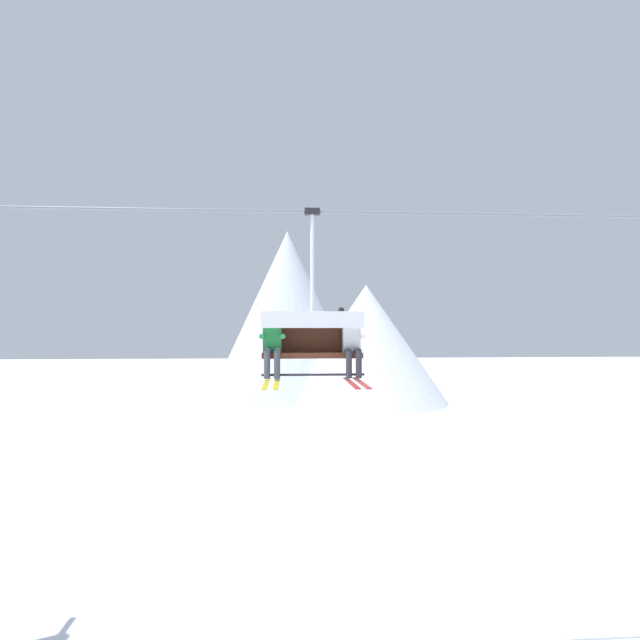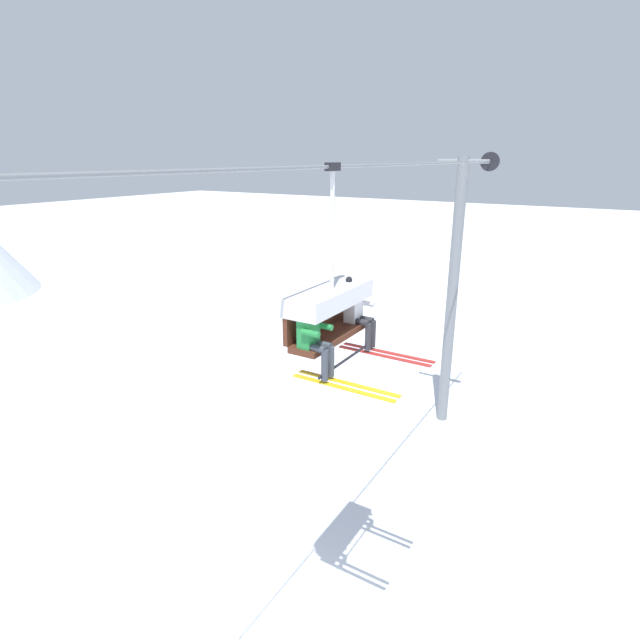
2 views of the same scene
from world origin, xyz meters
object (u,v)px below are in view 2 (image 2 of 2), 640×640
(lift_tower_far, at_px, (453,292))
(chairlift_chair, at_px, (328,304))
(skier_white, at_px, (360,312))
(skier_green, at_px, (316,338))

(lift_tower_far, height_order, chairlift_chair, lift_tower_far)
(lift_tower_far, distance_m, skier_white, 8.95)
(skier_green, bearing_deg, chairlift_chair, 16.96)
(lift_tower_far, xyz_separation_m, skier_green, (-10.17, -0.93, 1.72))
(lift_tower_far, height_order, skier_white, lift_tower_far)
(lift_tower_far, xyz_separation_m, chairlift_chair, (-9.45, -0.71, 2.04))
(chairlift_chair, distance_m, skier_white, 0.81)
(chairlift_chair, height_order, skier_green, chairlift_chair)
(chairlift_chair, relative_size, skier_green, 1.80)
(chairlift_chair, relative_size, skier_white, 1.80)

